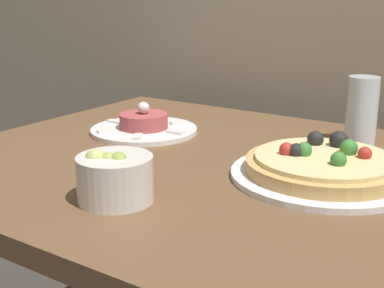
{
  "coord_description": "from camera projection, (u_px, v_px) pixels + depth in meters",
  "views": [
    {
      "loc": [
        0.48,
        -0.38,
        1.04
      ],
      "look_at": [
        -0.03,
        0.37,
        0.78
      ],
      "focal_mm": 50.0,
      "sensor_mm": 36.0,
      "label": 1
    }
  ],
  "objects": [
    {
      "name": "pizza_plate",
      "position": [
        324.0,
        167.0,
        0.89
      ],
      "size": [
        0.31,
        0.31,
        0.07
      ],
      "color": "white",
      "rests_on": "dining_table"
    },
    {
      "name": "small_bowl",
      "position": [
        115.0,
        177.0,
        0.79
      ],
      "size": [
        0.11,
        0.11,
        0.08
      ],
      "color": "silver",
      "rests_on": "dining_table"
    },
    {
      "name": "tartare_plate",
      "position": [
        144.0,
        126.0,
        1.17
      ],
      "size": [
        0.23,
        0.23,
        0.07
      ],
      "color": "white",
      "rests_on": "dining_table"
    },
    {
      "name": "dining_table",
      "position": [
        217.0,
        219.0,
        1.0
      ],
      "size": [
        1.03,
        0.82,
        0.74
      ],
      "color": "brown",
      "rests_on": "ground_plane"
    },
    {
      "name": "drinking_glass",
      "position": [
        362.0,
        111.0,
        1.07
      ],
      "size": [
        0.06,
        0.06,
        0.14
      ],
      "color": "silver",
      "rests_on": "dining_table"
    }
  ]
}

